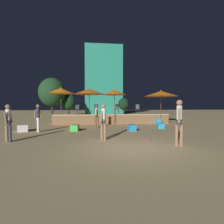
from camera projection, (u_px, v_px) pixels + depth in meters
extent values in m
plane|color=tan|center=(131.00, 148.00, 6.75)|extent=(120.00, 120.00, 0.00)
cube|color=olive|center=(111.00, 119.00, 16.71)|extent=(10.52, 2.24, 0.80)
cube|color=#CCB793|center=(112.00, 115.00, 15.62)|extent=(10.52, 0.12, 0.08)
cylinder|color=brown|center=(114.00, 110.00, 15.29)|extent=(0.05, 0.05, 2.60)
cone|color=orange|center=(114.00, 92.00, 15.23)|extent=(2.09, 2.09, 0.44)
sphere|color=orange|center=(114.00, 89.00, 15.22)|extent=(0.08, 0.08, 0.08)
cylinder|color=brown|center=(61.00, 109.00, 15.11)|extent=(0.05, 0.05, 2.69)
cone|color=orange|center=(61.00, 91.00, 15.05)|extent=(2.27, 2.27, 0.49)
sphere|color=orange|center=(61.00, 87.00, 15.04)|extent=(0.08, 0.08, 0.08)
cylinder|color=brown|center=(161.00, 110.00, 15.97)|extent=(0.05, 0.05, 2.51)
cone|color=orange|center=(161.00, 94.00, 15.92)|extent=(2.99, 2.99, 0.50)
sphere|color=orange|center=(161.00, 90.00, 15.91)|extent=(0.08, 0.08, 0.08)
cylinder|color=brown|center=(89.00, 109.00, 15.52)|extent=(0.05, 0.05, 2.67)
cone|color=orange|center=(89.00, 91.00, 15.47)|extent=(2.72, 2.72, 0.50)
sphere|color=orange|center=(89.00, 88.00, 15.46)|extent=(0.08, 0.08, 0.08)
cube|color=#2D9EDB|center=(161.00, 126.00, 12.68)|extent=(0.55, 0.55, 0.38)
cube|color=#2D9EDB|center=(132.00, 128.00, 11.39)|extent=(0.55, 0.55, 0.41)
cube|color=#2D9EDB|center=(158.00, 121.00, 15.89)|extent=(0.52, 0.52, 0.50)
cube|color=#4CC651|center=(75.00, 128.00, 11.40)|extent=(0.58, 0.58, 0.41)
cube|color=white|center=(23.00, 128.00, 11.15)|extent=(0.77, 0.77, 0.43)
cylinder|color=white|center=(38.00, 126.00, 10.90)|extent=(0.13, 0.13, 0.80)
cylinder|color=white|center=(38.00, 125.00, 11.04)|extent=(0.13, 0.13, 0.80)
cylinder|color=white|center=(38.00, 118.00, 10.95)|extent=(0.21, 0.21, 0.24)
cylinder|color=#333842|center=(38.00, 113.00, 10.94)|extent=(0.21, 0.21, 0.61)
cylinder|color=#997051|center=(41.00, 114.00, 11.03)|extent=(0.21, 0.15, 0.55)
cylinder|color=#997051|center=(35.00, 114.00, 10.86)|extent=(0.18, 0.14, 0.55)
sphere|color=#997051|center=(38.00, 106.00, 10.93)|extent=(0.22, 0.22, 0.22)
cylinder|color=#997051|center=(7.00, 133.00, 7.95)|extent=(0.13, 0.13, 0.79)
cylinder|color=#3F3F47|center=(10.00, 133.00, 7.93)|extent=(0.13, 0.13, 0.79)
cylinder|color=#3F3F47|center=(8.00, 123.00, 7.92)|extent=(0.20, 0.20, 0.24)
cylinder|color=white|center=(8.00, 116.00, 7.91)|extent=(0.20, 0.20, 0.61)
cylinder|color=#997051|center=(5.00, 118.00, 7.75)|extent=(0.12, 0.19, 0.54)
cylinder|color=#997051|center=(11.00, 117.00, 8.08)|extent=(0.12, 0.21, 0.54)
sphere|color=#997051|center=(8.00, 107.00, 7.89)|extent=(0.22, 0.22, 0.22)
cylinder|color=#997051|center=(102.00, 132.00, 8.42)|extent=(0.13, 0.13, 0.80)
cylinder|color=#997051|center=(105.00, 132.00, 8.35)|extent=(0.13, 0.13, 0.80)
cylinder|color=#3F3F47|center=(103.00, 122.00, 8.37)|extent=(0.21, 0.21, 0.24)
cylinder|color=white|center=(103.00, 115.00, 8.36)|extent=(0.21, 0.21, 0.62)
cylinder|color=#997051|center=(102.00, 117.00, 8.21)|extent=(0.17, 0.21, 0.55)
cylinder|color=#997051|center=(105.00, 116.00, 8.51)|extent=(0.12, 0.13, 0.55)
sphere|color=#997051|center=(103.00, 106.00, 8.34)|extent=(0.22, 0.22, 0.22)
cylinder|color=brown|center=(98.00, 122.00, 13.22)|extent=(0.13, 0.13, 0.79)
cylinder|color=brown|center=(96.00, 122.00, 13.21)|extent=(0.13, 0.13, 0.79)
cylinder|color=#3F3F47|center=(97.00, 116.00, 13.20)|extent=(0.20, 0.20, 0.24)
cylinder|color=white|center=(97.00, 112.00, 13.19)|extent=(0.20, 0.20, 0.60)
cylinder|color=brown|center=(97.00, 113.00, 13.36)|extent=(0.09, 0.13, 0.54)
cylinder|color=brown|center=(97.00, 113.00, 13.03)|extent=(0.09, 0.16, 0.54)
sphere|color=brown|center=(97.00, 106.00, 13.17)|extent=(0.21, 0.21, 0.21)
cylinder|color=purple|center=(97.00, 106.00, 13.17)|extent=(0.24, 0.24, 0.07)
cylinder|color=#997051|center=(181.00, 135.00, 7.17)|extent=(0.13, 0.13, 0.88)
cylinder|color=#997051|center=(177.00, 135.00, 7.24)|extent=(0.13, 0.13, 0.88)
cylinder|color=#3F3F47|center=(179.00, 122.00, 7.19)|extent=(0.23, 0.23, 0.24)
cylinder|color=beige|center=(179.00, 114.00, 7.17)|extent=(0.23, 0.23, 0.68)
cylinder|color=#997051|center=(179.00, 115.00, 7.35)|extent=(0.12, 0.13, 0.60)
cylinder|color=#997051|center=(179.00, 116.00, 7.00)|extent=(0.12, 0.14, 0.60)
sphere|color=#997051|center=(179.00, 103.00, 7.16)|extent=(0.24, 0.24, 0.24)
cylinder|color=#2D3338|center=(80.00, 112.00, 16.45)|extent=(0.02, 0.02, 0.45)
cylinder|color=#2D3338|center=(77.00, 112.00, 16.51)|extent=(0.02, 0.02, 0.45)
cylinder|color=#2D3338|center=(79.00, 112.00, 16.15)|extent=(0.02, 0.02, 0.45)
cylinder|color=#2D3338|center=(76.00, 112.00, 16.22)|extent=(0.02, 0.02, 0.45)
cylinder|color=#2D3338|center=(78.00, 109.00, 16.32)|extent=(0.40, 0.40, 0.02)
cube|color=#2D3338|center=(77.00, 107.00, 16.15)|extent=(0.35, 0.14, 0.45)
cylinder|color=#2D3338|center=(115.00, 112.00, 16.20)|extent=(0.02, 0.02, 0.45)
cylinder|color=#2D3338|center=(118.00, 112.00, 16.16)|extent=(0.02, 0.02, 0.45)
cylinder|color=#2D3338|center=(115.00, 112.00, 16.50)|extent=(0.02, 0.02, 0.45)
cylinder|color=#2D3338|center=(119.00, 112.00, 16.46)|extent=(0.02, 0.02, 0.45)
cylinder|color=#2D3338|center=(117.00, 109.00, 16.32)|extent=(0.40, 0.40, 0.02)
cube|color=#2D3338|center=(117.00, 107.00, 16.48)|extent=(0.36, 0.11, 0.45)
cylinder|color=#2D3338|center=(97.00, 111.00, 17.19)|extent=(0.02, 0.02, 0.45)
cylinder|color=#2D3338|center=(94.00, 111.00, 17.11)|extent=(0.02, 0.02, 0.45)
cylinder|color=#2D3338|center=(98.00, 111.00, 16.90)|extent=(0.02, 0.02, 0.45)
cylinder|color=#2D3338|center=(95.00, 111.00, 16.82)|extent=(0.02, 0.02, 0.45)
cylinder|color=#2D3338|center=(96.00, 109.00, 17.00)|extent=(0.40, 0.40, 0.02)
cube|color=#2D3338|center=(96.00, 107.00, 16.83)|extent=(0.36, 0.09, 0.45)
cylinder|color=#47474C|center=(140.00, 111.00, 17.41)|extent=(0.02, 0.02, 0.45)
cylinder|color=#47474C|center=(137.00, 111.00, 17.54)|extent=(0.02, 0.02, 0.45)
cylinder|color=#47474C|center=(139.00, 111.00, 17.14)|extent=(0.02, 0.02, 0.45)
cylinder|color=#47474C|center=(136.00, 111.00, 17.27)|extent=(0.02, 0.02, 0.45)
cylinder|color=#47474C|center=(138.00, 109.00, 17.33)|extent=(0.40, 0.40, 0.02)
cube|color=#47474C|center=(138.00, 107.00, 17.17)|extent=(0.32, 0.22, 0.45)
cylinder|color=#E54C99|center=(148.00, 141.00, 8.18)|extent=(0.23, 0.23, 0.03)
cylinder|color=#3D2B1C|center=(124.00, 113.00, 27.15)|extent=(0.28, 0.28, 1.16)
ellipsoid|color=black|center=(124.00, 104.00, 27.10)|extent=(1.69, 1.69, 1.86)
cylinder|color=#3D2B1C|center=(69.00, 112.00, 27.54)|extent=(0.28, 0.28, 1.24)
ellipsoid|color=#19381E|center=(68.00, 102.00, 27.48)|extent=(2.29, 2.29, 2.52)
cylinder|color=#3D2B1C|center=(52.00, 110.00, 26.00)|extent=(0.28, 0.28, 1.91)
ellipsoid|color=#1E4223|center=(52.00, 92.00, 25.91)|extent=(3.87, 3.87, 4.26)
cube|color=teal|center=(103.00, 81.00, 34.45)|extent=(7.00, 4.98, 13.01)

